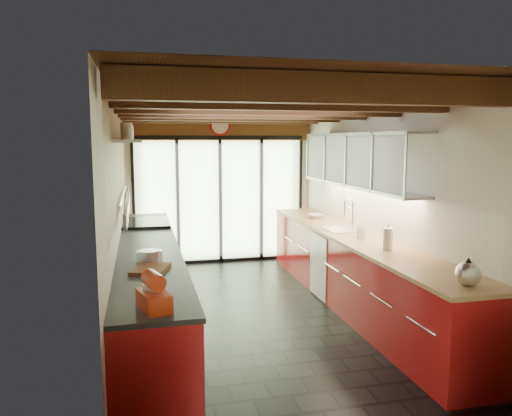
% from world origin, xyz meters
% --- Properties ---
extents(ground, '(5.50, 5.50, 0.00)m').
position_xyz_m(ground, '(0.00, 0.00, 0.00)').
color(ground, black).
rests_on(ground, ground).
extents(room_shell, '(5.50, 5.50, 5.50)m').
position_xyz_m(room_shell, '(0.00, 0.00, 1.65)').
color(room_shell, silver).
rests_on(room_shell, ground).
extents(ceiling_beams, '(3.14, 5.06, 4.90)m').
position_xyz_m(ceiling_beams, '(-0.00, 0.38, 2.46)').
color(ceiling_beams, '#593316').
rests_on(ceiling_beams, ground).
extents(glass_door, '(2.95, 0.10, 2.90)m').
position_xyz_m(glass_door, '(0.00, 2.69, 1.66)').
color(glass_door, '#C6EAAD').
rests_on(glass_door, ground).
extents(left_counter, '(0.68, 5.00, 0.92)m').
position_xyz_m(left_counter, '(-1.28, 0.00, 0.46)').
color(left_counter, '#A41615').
rests_on(left_counter, ground).
extents(range_stove, '(0.66, 0.90, 0.97)m').
position_xyz_m(range_stove, '(-1.28, 1.45, 0.47)').
color(range_stove, silver).
rests_on(range_stove, ground).
extents(right_counter, '(0.68, 5.00, 0.92)m').
position_xyz_m(right_counter, '(1.27, 0.00, 0.46)').
color(right_counter, '#A41615').
rests_on(right_counter, ground).
extents(sink_assembly, '(0.45, 0.52, 0.43)m').
position_xyz_m(sink_assembly, '(1.29, 0.40, 0.96)').
color(sink_assembly, silver).
rests_on(sink_assembly, right_counter).
extents(upper_cabinets_right, '(0.34, 3.00, 3.00)m').
position_xyz_m(upper_cabinets_right, '(1.43, 0.30, 1.85)').
color(upper_cabinets_right, silver).
rests_on(upper_cabinets_right, ground).
extents(left_wall_fixtures, '(0.28, 2.60, 0.96)m').
position_xyz_m(left_wall_fixtures, '(-1.47, 0.25, 1.80)').
color(left_wall_fixtures, silver).
rests_on(left_wall_fixtures, ground).
extents(stand_mixer, '(0.26, 0.35, 0.28)m').
position_xyz_m(stand_mixer, '(-1.27, -2.24, 1.03)').
color(stand_mixer, red).
rests_on(stand_mixer, left_counter).
extents(pot_large, '(0.24, 0.24, 0.13)m').
position_xyz_m(pot_large, '(-1.27, -0.87, 0.98)').
color(pot_large, silver).
rests_on(pot_large, left_counter).
extents(pot_small, '(0.26, 0.26, 0.10)m').
position_xyz_m(pot_small, '(-1.27, -0.75, 0.97)').
color(pot_small, silver).
rests_on(pot_small, left_counter).
extents(cutting_board, '(0.40, 0.47, 0.03)m').
position_xyz_m(cutting_board, '(-1.27, -1.17, 0.94)').
color(cutting_board, brown).
rests_on(cutting_board, left_counter).
extents(kettle, '(0.24, 0.27, 0.24)m').
position_xyz_m(kettle, '(1.27, -2.22, 1.03)').
color(kettle, silver).
rests_on(kettle, right_counter).
extents(paper_towel, '(0.13, 0.13, 0.29)m').
position_xyz_m(paper_towel, '(1.27, -0.86, 1.04)').
color(paper_towel, white).
rests_on(paper_towel, right_counter).
extents(soap_bottle, '(0.11, 0.11, 0.19)m').
position_xyz_m(soap_bottle, '(1.27, -0.19, 1.02)').
color(soap_bottle, silver).
rests_on(soap_bottle, right_counter).
extents(bowl, '(0.28, 0.28, 0.06)m').
position_xyz_m(bowl, '(1.27, 1.42, 0.95)').
color(bowl, silver).
rests_on(bowl, right_counter).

